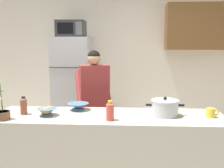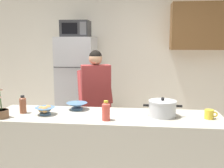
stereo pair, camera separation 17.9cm
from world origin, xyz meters
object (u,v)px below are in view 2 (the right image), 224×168
Objects in this scene: bread_bowl at (45,110)px; bottle_near_edge at (23,104)px; potted_orchid at (1,112)px; bottle_mid_counter at (106,111)px; person_near_pot at (96,93)px; coffee_mug at (209,114)px; cooking_pot at (162,108)px; empty_bowl at (77,106)px; microwave at (76,29)px; refrigerator at (77,87)px.

bread_bowl is 1.08× the size of bottle_near_edge.
bottle_mid_counter is at bearing 1.95° from potted_orchid.
coffee_mug is (1.33, -0.91, -0.01)m from person_near_pot.
cooking_pot is 3.06× the size of coffee_mug.
bottle_near_edge is at bearing -178.51° from cooking_pot.
bottle_near_edge reaches higher than empty_bowl.
microwave is 2.35m from bottle_mid_counter.
microwave is 1.42m from person_near_pot.
empty_bowl is (-1.42, 0.21, -0.00)m from coffee_mug.
bottle_near_edge is (-0.14, -1.87, 0.13)m from refrigerator.
bread_bowl is (0.12, -1.88, -0.95)m from microwave.
person_near_pot is 3.95× the size of cooking_pot.
bread_bowl is at bearing -176.48° from cooking_pot.
bottle_near_edge is at bearing 169.92° from bottle_mid_counter.
bread_bowl reaches higher than empty_bowl.
empty_bowl is at bearing -97.89° from person_near_pot.
refrigerator is at bearing 126.71° from cooking_pot.
microwave is 2.06m from bottle_near_edge.
empty_bowl is (0.41, -1.63, -0.95)m from microwave.
bottle_mid_counter is (0.68, -0.13, 0.05)m from bread_bowl.
person_near_pot is at bearing 82.11° from empty_bowl.
cooking_pot is at bearing 1.49° from bottle_near_edge.
refrigerator is 2.19m from bottle_mid_counter.
empty_bowl is 1.21× the size of bottle_mid_counter.
bottle_mid_counter is (-1.03, -0.17, 0.05)m from coffee_mug.
empty_bowl is 1.22× the size of bottle_near_edge.
empty_bowl is at bearing -75.95° from microwave.
empty_bowl is 0.64× the size of potted_orchid.
cooking_pot is 1.24m from bread_bowl.
refrigerator is 3.71× the size of microwave.
bread_bowl is at bearing -138.31° from empty_bowl.
refrigerator is at bearing 93.68° from bread_bowl.
potted_orchid is at bearing -157.54° from bread_bowl.
refrigerator is 1.70m from empty_bowl.
refrigerator is at bearing 134.44° from coffee_mug.
cooking_pot is 1.66× the size of empty_bowl.
microwave is 2.11m from bread_bowl.
refrigerator is 2.09m from potted_orchid.
cooking_pot is at bearing 20.01° from bottle_mid_counter.
refrigerator is 9.00× the size of bottle_near_edge.
coffee_mug is (0.47, -0.04, -0.04)m from cooking_pot.
potted_orchid is (-1.64, -0.24, -0.03)m from cooking_pot.
person_near_pot is 1.03m from bread_bowl.
bread_bowl is 0.38m from empty_bowl.
person_near_pot is (0.51, -0.95, 0.09)m from refrigerator.
person_near_pot reaches higher than empty_bowl.
bottle_mid_counter is 1.08m from potted_orchid.
bread_bowl is (-0.38, -0.95, -0.01)m from person_near_pot.
potted_orchid is at bearing -97.70° from refrigerator.
coffee_mug is 1.05m from bottle_mid_counter.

